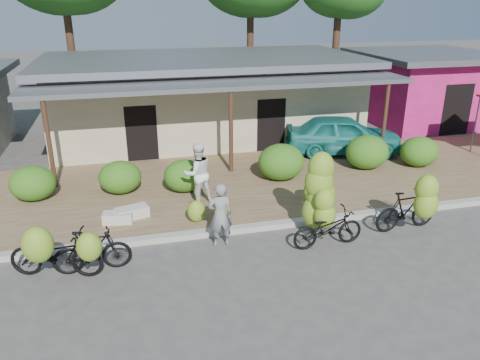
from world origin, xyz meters
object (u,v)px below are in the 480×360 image
object	(u,v)px
bike_far_left	(53,253)
teal_van	(343,135)
sack_near	(132,213)
vendor	(220,215)
bike_left	(92,250)
bike_center	(323,207)
bystander	(198,173)
sack_far	(118,218)
bike_right	(412,206)

from	to	relation	value
bike_far_left	teal_van	xyz separation A→B (m)	(9.55, 6.06, 0.23)
sack_near	vendor	distance (m)	2.76
sack_near	teal_van	xyz separation A→B (m)	(7.88, 3.73, 0.57)
bike_left	bike_center	distance (m)	5.39
bystander	teal_van	distance (m)	6.80
teal_van	sack_far	bearing A→B (deg)	130.28
bike_left	bystander	xyz separation A→B (m)	(2.78, 2.89, 0.45)
sack_near	sack_far	size ratio (longest dim) A/B	1.13
bike_center	teal_van	world-z (taller)	bike_center
bike_left	bike_center	xyz separation A→B (m)	(5.38, 0.19, 0.33)
bike_center	sack_far	size ratio (longest dim) A/B	2.95
sack_far	bystander	size ratio (longest dim) A/B	0.42
bike_right	sack_near	xyz separation A→B (m)	(-6.81, 2.35, -0.46)
bike_right	sack_far	bearing A→B (deg)	68.86
bike_right	teal_van	size ratio (longest dim) A/B	0.43
bike_center	sack_far	distance (m)	5.27
bike_left	sack_far	size ratio (longest dim) A/B	2.24
bike_left	bike_right	xyz separation A→B (m)	(7.72, -0.00, 0.16)
bike_right	vendor	world-z (taller)	bike_right
bike_left	bike_center	bearing A→B (deg)	-89.61
bike_far_left	vendor	world-z (taller)	vendor
bike_center	vendor	bearing A→B (deg)	78.73
teal_van	bike_left	bearing A→B (deg)	139.53
bike_far_left	bystander	distance (m)	4.58
bike_right	teal_van	distance (m)	6.18
vendor	sack_far	bearing A→B (deg)	-35.99
bike_far_left	vendor	distance (m)	3.73
bike_center	bike_right	world-z (taller)	bike_center
sack_near	teal_van	world-z (taller)	teal_van
sack_far	teal_van	size ratio (longest dim) A/B	0.18
bike_center	sack_near	world-z (taller)	bike_center
bike_far_left	sack_near	world-z (taller)	bike_far_left
bike_right	sack_far	size ratio (longest dim) A/B	2.41
bike_right	bystander	world-z (taller)	bystander
bike_left	sack_far	distance (m)	2.24
bike_left	sack_far	xyz separation A→B (m)	(0.53, 2.16, -0.31)
vendor	sack_near	bearing A→B (deg)	-43.86
bike_right	sack_near	distance (m)	7.22
vendor	bystander	size ratio (longest dim) A/B	0.90
sack_far	vendor	xyz separation A→B (m)	(2.39, -1.61, 0.54)
bike_left	bike_far_left	bearing A→B (deg)	86.91
sack_far	sack_near	bearing A→B (deg)	27.98
sack_far	teal_van	world-z (taller)	teal_van
sack_far	teal_van	distance (m)	9.15
bike_left	vendor	size ratio (longest dim) A/B	1.05
bike_far_left	bike_right	distance (m)	8.49
vendor	teal_van	bearing A→B (deg)	-138.53
bike_far_left	sack_far	distance (m)	2.53
bike_far_left	bike_center	bearing A→B (deg)	-71.79
bike_left	teal_van	xyz separation A→B (m)	(8.78, 6.08, 0.27)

